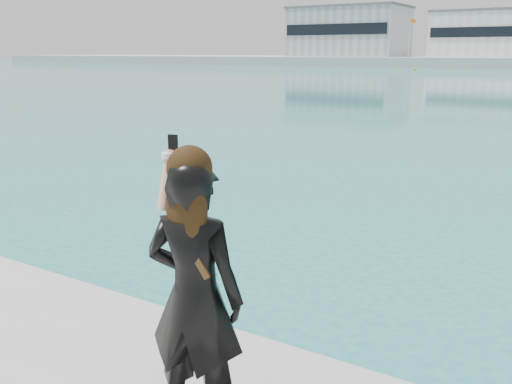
{
  "coord_description": "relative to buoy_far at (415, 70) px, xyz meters",
  "views": [
    {
      "loc": [
        1.98,
        -2.72,
        3.14
      ],
      "look_at": [
        -0.07,
        0.5,
        2.2
      ],
      "focal_mm": 40.0,
      "sensor_mm": 36.0,
      "label": 1
    }
  ],
  "objects": [
    {
      "name": "warehouse_grey_left",
      "position": [
        -26.05,
        30.68,
        7.76
      ],
      "size": [
        26.52,
        16.36,
        11.5
      ],
      "color": "gray",
      "rests_on": "far_quay"
    },
    {
      "name": "flagpole_left",
      "position": [
        -8.95,
        23.7,
        6.54
      ],
      "size": [
        1.28,
        0.16,
        8.0
      ],
      "color": "silver",
      "rests_on": "far_quay"
    },
    {
      "name": "buoy_far",
      "position": [
        0.0,
        0.0,
        0.0
      ],
      "size": [
        0.5,
        0.5,
        0.5
      ],
      "primitive_type": "sphere",
      "color": "#F7B50D",
      "rests_on": "ground"
    },
    {
      "name": "warehouse_white",
      "position": [
        6.95,
        30.68,
        6.76
      ],
      "size": [
        24.48,
        15.35,
        9.5
      ],
      "color": "silver",
      "rests_on": "far_quay"
    },
    {
      "name": "woman",
      "position": [
        28.88,
        -97.5,
        1.73
      ],
      "size": [
        0.7,
        0.53,
        1.85
      ],
      "rotation": [
        0.0,
        0.0,
        3.33
      ],
      "color": "black",
      "rests_on": "near_quay"
    }
  ]
}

